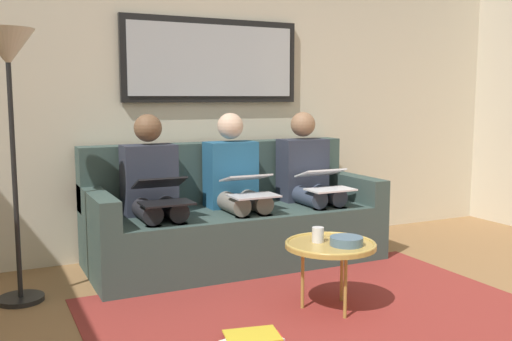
{
  "coord_description": "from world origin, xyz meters",
  "views": [
    {
      "loc": [
        1.73,
        1.88,
        1.26
      ],
      "look_at": [
        0.0,
        -1.7,
        0.75
      ],
      "focal_mm": 40.3,
      "sensor_mm": 36.0,
      "label": 1
    }
  ],
  "objects_px": {
    "coffee_table": "(330,246)",
    "standing_lamp": "(9,78)",
    "laptop_white": "(325,180)",
    "magazine_stack": "(254,339)",
    "bowl": "(346,241)",
    "person_left": "(309,179)",
    "couch": "(232,221)",
    "person_middle": "(236,184)",
    "laptop_silver": "(250,186)",
    "person_right": "(153,190)",
    "laptop_black": "(163,192)",
    "framed_mirror": "(213,61)",
    "cup": "(318,235)"
  },
  "relations": [
    {
      "from": "person_middle",
      "to": "laptop_silver",
      "type": "relative_size",
      "value": 3.22
    },
    {
      "from": "person_left",
      "to": "standing_lamp",
      "type": "xyz_separation_m",
      "value": [
        2.19,
        0.2,
        0.76
      ]
    },
    {
      "from": "cup",
      "to": "laptop_black",
      "type": "relative_size",
      "value": 0.23
    },
    {
      "from": "laptop_silver",
      "to": "standing_lamp",
      "type": "relative_size",
      "value": 0.21
    },
    {
      "from": "couch",
      "to": "standing_lamp",
      "type": "distance_m",
      "value": 1.9
    },
    {
      "from": "laptop_white",
      "to": "magazine_stack",
      "type": "distance_m",
      "value": 1.73
    },
    {
      "from": "person_left",
      "to": "cup",
      "type": "bearing_deg",
      "value": 61.57
    },
    {
      "from": "laptop_white",
      "to": "laptop_silver",
      "type": "bearing_deg",
      "value": 0.26
    },
    {
      "from": "magazine_stack",
      "to": "standing_lamp",
      "type": "relative_size",
      "value": 0.21
    },
    {
      "from": "coffee_table",
      "to": "framed_mirror",
      "type": "bearing_deg",
      "value": -86.43
    },
    {
      "from": "cup",
      "to": "laptop_white",
      "type": "distance_m",
      "value": 1.05
    },
    {
      "from": "person_right",
      "to": "standing_lamp",
      "type": "distance_m",
      "value": 1.2
    },
    {
      "from": "bowl",
      "to": "person_middle",
      "type": "height_order",
      "value": "person_middle"
    },
    {
      "from": "coffee_table",
      "to": "standing_lamp",
      "type": "bearing_deg",
      "value": -29.93
    },
    {
      "from": "couch",
      "to": "laptop_black",
      "type": "height_order",
      "value": "couch"
    },
    {
      "from": "person_left",
      "to": "laptop_black",
      "type": "bearing_deg",
      "value": 10.22
    },
    {
      "from": "person_middle",
      "to": "laptop_silver",
      "type": "bearing_deg",
      "value": 90.0
    },
    {
      "from": "laptop_white",
      "to": "couch",
      "type": "bearing_deg",
      "value": -25.75
    },
    {
      "from": "cup",
      "to": "laptop_silver",
      "type": "bearing_deg",
      "value": -86.65
    },
    {
      "from": "laptop_white",
      "to": "laptop_silver",
      "type": "relative_size",
      "value": 1.01
    },
    {
      "from": "framed_mirror",
      "to": "couch",
      "type": "bearing_deg",
      "value": 90.0
    },
    {
      "from": "person_left",
      "to": "laptop_black",
      "type": "height_order",
      "value": "person_left"
    },
    {
      "from": "person_left",
      "to": "framed_mirror",
      "type": "bearing_deg",
      "value": -35.53
    },
    {
      "from": "person_left",
      "to": "coffee_table",
      "type": "bearing_deg",
      "value": 64.83
    },
    {
      "from": "laptop_silver",
      "to": "laptop_black",
      "type": "distance_m",
      "value": 0.64
    },
    {
      "from": "cup",
      "to": "standing_lamp",
      "type": "xyz_separation_m",
      "value": [
        1.6,
        -0.89,
        0.92
      ]
    },
    {
      "from": "person_middle",
      "to": "bowl",
      "type": "bearing_deg",
      "value": 97.46
    },
    {
      "from": "standing_lamp",
      "to": "person_right",
      "type": "bearing_deg",
      "value": -167.67
    },
    {
      "from": "bowl",
      "to": "magazine_stack",
      "type": "relative_size",
      "value": 0.55
    },
    {
      "from": "cup",
      "to": "person_right",
      "type": "height_order",
      "value": "person_right"
    },
    {
      "from": "coffee_table",
      "to": "person_left",
      "type": "bearing_deg",
      "value": -115.17
    },
    {
      "from": "person_right",
      "to": "standing_lamp",
      "type": "height_order",
      "value": "standing_lamp"
    },
    {
      "from": "bowl",
      "to": "laptop_black",
      "type": "xyz_separation_m",
      "value": [
        0.8,
        -0.99,
        0.2
      ]
    },
    {
      "from": "framed_mirror",
      "to": "laptop_silver",
      "type": "distance_m",
      "value": 1.16
    },
    {
      "from": "framed_mirror",
      "to": "laptop_silver",
      "type": "bearing_deg",
      "value": 90.0
    },
    {
      "from": "coffee_table",
      "to": "person_left",
      "type": "distance_m",
      "value": 1.29
    },
    {
      "from": "magazine_stack",
      "to": "bowl",
      "type": "bearing_deg",
      "value": -167.18
    },
    {
      "from": "magazine_stack",
      "to": "coffee_table",
      "type": "bearing_deg",
      "value": -159.43
    },
    {
      "from": "framed_mirror",
      "to": "person_right",
      "type": "bearing_deg",
      "value": 35.53
    },
    {
      "from": "laptop_white",
      "to": "bowl",
      "type": "bearing_deg",
      "value": 64.05
    },
    {
      "from": "couch",
      "to": "person_left",
      "type": "xyz_separation_m",
      "value": [
        -0.64,
        0.07,
        0.3
      ]
    },
    {
      "from": "laptop_white",
      "to": "laptop_black",
      "type": "relative_size",
      "value": 0.93
    },
    {
      "from": "coffee_table",
      "to": "standing_lamp",
      "type": "relative_size",
      "value": 0.32
    },
    {
      "from": "framed_mirror",
      "to": "laptop_white",
      "type": "height_order",
      "value": "framed_mirror"
    },
    {
      "from": "couch",
      "to": "person_middle",
      "type": "height_order",
      "value": "person_middle"
    },
    {
      "from": "laptop_silver",
      "to": "magazine_stack",
      "type": "relative_size",
      "value": 1.01
    },
    {
      "from": "laptop_silver",
      "to": "laptop_white",
      "type": "bearing_deg",
      "value": -179.74
    },
    {
      "from": "laptop_white",
      "to": "standing_lamp",
      "type": "bearing_deg",
      "value": -1.07
    },
    {
      "from": "couch",
      "to": "person_right",
      "type": "distance_m",
      "value": 0.71
    },
    {
      "from": "bowl",
      "to": "laptop_white",
      "type": "bearing_deg",
      "value": -115.95
    }
  ]
}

